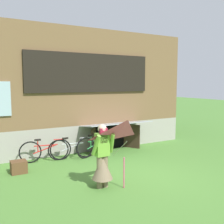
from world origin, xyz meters
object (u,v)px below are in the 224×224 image
bicycle_silver (72,148)px  wooden_crate (19,167)px  kite (128,139)px  person (102,161)px  bicycle_red (46,150)px  bicycle_green (96,145)px

bicycle_silver → wooden_crate: (-1.87, -0.59, -0.19)m
kite → bicycle_silver: bearing=92.4°
person → bicycle_red: person is taller
person → bicycle_green: bearing=72.4°
bicycle_red → wooden_crate: size_ratio=3.82×
bicycle_green → person: bearing=-126.8°
kite → wooden_crate: size_ratio=3.66×
bicycle_red → kite: bearing=-64.1°
bicycle_silver → wooden_crate: size_ratio=3.75×
bicycle_silver → wooden_crate: 1.97m
kite → wooden_crate: 3.57m
bicycle_silver → bicycle_red: (-0.89, 0.13, 0.01)m
person → bicycle_green: (1.11, 2.66, -0.29)m
kite → bicycle_red: (-1.03, 3.45, -0.93)m
bicycle_silver → person: bearing=-86.5°
person → kite: size_ratio=0.99×
bicycle_green → bicycle_silver: bearing=162.4°
bicycle_green → wooden_crate: size_ratio=3.85×
kite → bicycle_silver: size_ratio=0.98×
person → bicycle_red: (-0.67, 2.85, -0.30)m
kite → bicycle_red: 3.72m
person → kite: kite is taller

